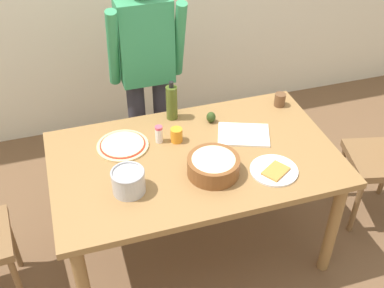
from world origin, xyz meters
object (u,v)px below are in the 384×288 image
pizza_raw_on_board (123,145)px  cup_small_brown (280,100)px  cup_orange (177,135)px  cutting_board_white (244,135)px  olive_oil_bottle (172,102)px  salt_shaker (159,134)px  plate_with_slice (274,170)px  steel_pot (128,181)px  avocado (211,117)px  dining_table (195,169)px  popcorn_bowl (213,164)px  person_cook (147,67)px

pizza_raw_on_board → cup_small_brown: size_ratio=3.50×
cup_orange → cutting_board_white: 0.40m
olive_oil_bottle → salt_shaker: bearing=-122.7°
plate_with_slice → cutting_board_white: size_ratio=0.87×
pizza_raw_on_board → plate_with_slice: (0.74, -0.46, -0.00)m
steel_pot → avocado: bearing=37.1°
avocado → olive_oil_bottle: bearing=152.0°
pizza_raw_on_board → olive_oil_bottle: olive_oil_bottle is taller
olive_oil_bottle → cutting_board_white: 0.48m
plate_with_slice → avocado: bearing=107.9°
pizza_raw_on_board → cup_small_brown: (1.04, 0.13, 0.03)m
dining_table → salt_shaker: bearing=129.0°
pizza_raw_on_board → cutting_board_white: size_ratio=0.99×
olive_oil_bottle → salt_shaker: 0.26m
popcorn_bowl → cutting_board_white: 0.39m
steel_pot → salt_shaker: 0.44m
avocado → cup_small_brown: bearing=5.3°
cup_small_brown → steel_pot: bearing=-155.3°
steel_pot → cutting_board_white: bearing=19.8°
person_cook → popcorn_bowl: bearing=-81.3°
dining_table → cutting_board_white: size_ratio=5.33×
cup_small_brown → cutting_board_white: size_ratio=0.28×
popcorn_bowl → cup_small_brown: bearing=38.6°
dining_table → cup_small_brown: size_ratio=18.82×
cup_small_brown → salt_shaker: size_ratio=0.80×
steel_pot → cup_orange: 0.48m
person_cook → cup_small_brown: 0.89m
olive_oil_bottle → cup_orange: bearing=-99.1°
dining_table → plate_with_slice: 0.46m
pizza_raw_on_board → popcorn_bowl: size_ratio=1.06×
popcorn_bowl → avocado: size_ratio=4.00×
steel_pot → cup_small_brown: size_ratio=2.04×
pizza_raw_on_board → popcorn_bowl: 0.56m
cup_orange → cup_small_brown: (0.73, 0.17, 0.00)m
plate_with_slice → avocado: avocado is taller
cup_small_brown → salt_shaker: bearing=-170.4°
person_cook → cup_orange: bearing=-86.9°
steel_pot → plate_with_slice: bearing=-6.3°
popcorn_bowl → pizza_raw_on_board: bearing=138.3°
dining_table → cutting_board_white: cutting_board_white is taller
cutting_board_white → olive_oil_bottle: bearing=139.5°
cup_small_brown → cutting_board_white: 0.42m
steel_pot → salt_shaker: bearing=55.1°
cup_orange → pizza_raw_on_board: bearing=172.6°
popcorn_bowl → salt_shaker: bearing=120.0°
pizza_raw_on_board → salt_shaker: (0.21, -0.02, 0.04)m
person_cook → pizza_raw_on_board: size_ratio=5.44×
plate_with_slice → steel_pot: steel_pot is taller
salt_shaker → avocado: bearing=15.4°
person_cook → popcorn_bowl: (0.14, -0.92, -0.12)m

